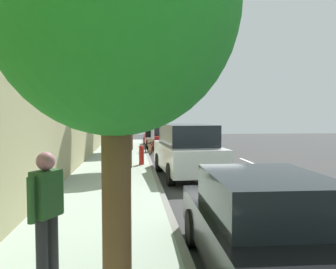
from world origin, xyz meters
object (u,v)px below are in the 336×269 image
street_tree_mid_block (128,85)px  bicycle_at_curb (154,148)px  street_tree_far_end (115,4)px  parked_sedan_red_nearest (158,137)px  cyclist_with_backpack (150,135)px  parked_sedan_black_mid (266,228)px  fire_hydrant (141,155)px  street_tree_near_cyclist (129,82)px  parked_suv_white_second (187,150)px  pedestrian_on_phone (47,208)px

street_tree_mid_block → bicycle_at_curb: bearing=-103.7°
street_tree_far_end → parked_sedan_red_nearest: bearing=-95.4°
cyclist_with_backpack → street_tree_far_end: (1.24, 16.88, 2.42)m
bicycle_at_curb → cyclist_with_backpack: bearing=-63.4°
parked_sedan_black_mid → fire_hydrant: size_ratio=5.28×
parked_sedan_black_mid → cyclist_with_backpack: bearing=-87.2°
parked_sedan_red_nearest → street_tree_near_cyclist: street_tree_near_cyclist is taller
parked_sedan_black_mid → street_tree_mid_block: 10.28m
cyclist_with_backpack → street_tree_mid_block: 6.99m
parked_suv_white_second → street_tree_mid_block: bearing=-34.7°
parked_suv_white_second → pedestrian_on_phone: size_ratio=2.81×
street_tree_far_end → fire_hydrant: 11.71m
bicycle_at_curb → pedestrian_on_phone: pedestrian_on_phone is taller
street_tree_near_cyclist → fire_hydrant: size_ratio=6.63×
parked_suv_white_second → parked_sedan_black_mid: (0.18, 8.15, -0.27)m
street_tree_mid_block → street_tree_far_end: street_tree_far_end is taller
parked_sedan_red_nearest → street_tree_mid_block: street_tree_mid_block is taller
bicycle_at_curb → street_tree_mid_block: size_ratio=0.29×
parked_sedan_red_nearest → parked_suv_white_second: parked_suv_white_second is taller
street_tree_far_end → pedestrian_on_phone: 2.70m
parked_suv_white_second → parked_sedan_black_mid: size_ratio=1.08×
fire_hydrant → pedestrian_on_phone: bearing=81.9°
parked_sedan_red_nearest → street_tree_near_cyclist: bearing=54.0°
bicycle_at_curb → cyclist_with_backpack: cyclist_with_backpack is taller
parked_sedan_black_mid → street_tree_near_cyclist: bearing=-83.2°
parked_suv_white_second → pedestrian_on_phone: parked_suv_white_second is taller
bicycle_at_curb → parked_suv_white_second: bearing=95.7°
parked_sedan_red_nearest → street_tree_near_cyclist: (1.96, 2.69, 3.64)m
bicycle_at_curb → street_tree_mid_block: 6.94m
parked_sedan_red_nearest → parked_suv_white_second: 11.64m
bicycle_at_curb → fire_hydrant: size_ratio=1.61×
parked_sedan_red_nearest → bicycle_at_curb: size_ratio=3.28×
bicycle_at_curb → fire_hydrant: bearing=80.1°
parked_sedan_red_nearest → parked_suv_white_second: bearing=91.3°
cyclist_with_backpack → fire_hydrant: (0.68, 5.56, -0.54)m
parked_sedan_red_nearest → parked_suv_white_second: (-0.25, 11.63, 0.27)m
street_tree_near_cyclist → fire_hydrant: (-0.57, 6.54, -3.82)m
cyclist_with_backpack → pedestrian_on_phone: size_ratio=1.06×
cyclist_with_backpack → fire_hydrant: cyclist_with_backpack is taller
parked_sedan_black_mid → cyclist_with_backpack: cyclist_with_backpack is taller
street_tree_mid_block → cyclist_with_backpack: bearing=-100.9°
parked_suv_white_second → street_tree_far_end: 9.52m
street_tree_near_cyclist → pedestrian_on_phone: 17.43m
parked_sedan_red_nearest → cyclist_with_backpack: cyclist_with_backpack is taller
parked_sedan_red_nearest → fire_hydrant: (1.39, 9.23, -0.17)m
parked_sedan_black_mid → pedestrian_on_phone: bearing=0.0°
parked_sedan_red_nearest → cyclist_with_backpack: (0.71, 3.67, 0.37)m
parked_suv_white_second → street_tree_far_end: size_ratio=0.99×
parked_suv_white_second → bicycle_at_curb: 7.59m
bicycle_at_curb → street_tree_mid_block: (1.46, 5.99, 3.17)m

